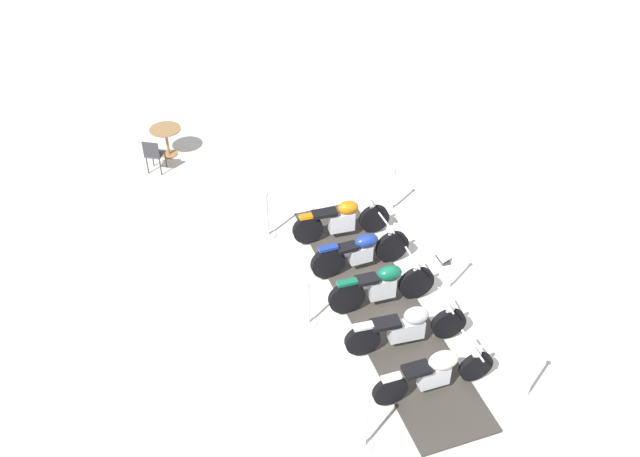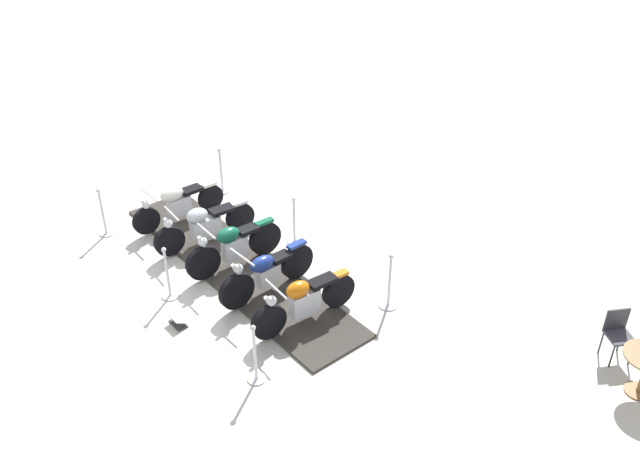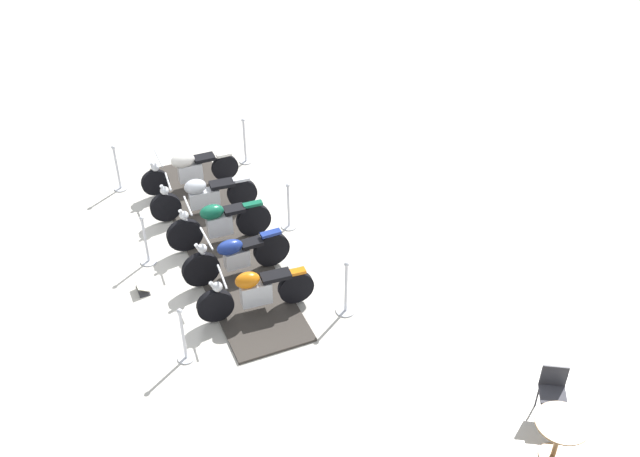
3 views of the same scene
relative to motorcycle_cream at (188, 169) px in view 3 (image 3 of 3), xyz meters
The scene contains 16 objects.
ground_plane 2.26m from the motorcycle_cream, 85.94° to the right, with size 80.00×80.00×0.00m, color beige.
display_platform 2.26m from the motorcycle_cream, 85.94° to the right, with size 6.60×1.42×0.05m, color #38332D.
motorcycle_cream is the anchor object (origin of this frame).
motorcycle_chrome 1.10m from the motorcycle_cream, 86.52° to the right, with size 2.27×0.67×0.95m.
motorcycle_forest 2.20m from the motorcycle_cream, 86.69° to the right, with size 2.12×0.66×1.04m.
motorcycle_navy 3.30m from the motorcycle_cream, 86.77° to the right, with size 2.12×0.72×1.04m.
motorcycle_copper 4.40m from the motorcycle_cream, 86.78° to the right, with size 2.14×0.65×0.96m.
stanchion_left_front 1.64m from the motorcycle_cream, 24.69° to the left, with size 0.30×0.30×1.14m.
stanchion_right_front 1.56m from the motorcycle_cream, 160.03° to the left, with size 0.29×0.29×1.11m.
stanchion_left_rear 5.23m from the motorcycle_cream, 70.21° to the right, with size 0.35×0.35×1.14m.
stanchion_left_mid 2.68m from the motorcycle_cream, 52.50° to the right, with size 0.33×0.33×1.07m.
stanchion_right_mid 2.63m from the motorcycle_cream, 120.07° to the right, with size 0.33×0.33×1.09m.
stanchion_right_rear 5.21m from the motorcycle_cream, 103.00° to the right, with size 0.30×0.30×1.12m.
info_placard 3.50m from the motorcycle_cream, 116.80° to the right, with size 0.24×0.37×0.20m.
cafe_table 9.53m from the motorcycle_cream, 68.54° to the right, with size 0.78×0.78×0.75m.
cafe_chair_near_table 9.01m from the motorcycle_cream, 64.60° to the right, with size 0.54×0.54×0.90m.
Camera 3 is at (-2.26, -11.91, 9.25)m, focal length 42.00 mm.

